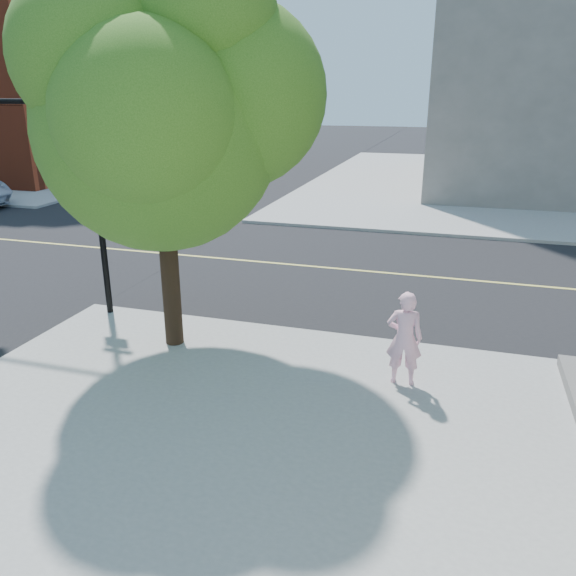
% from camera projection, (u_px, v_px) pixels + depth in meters
% --- Properties ---
extents(ground, '(140.00, 140.00, 0.00)m').
position_uv_depth(ground, '(135.00, 314.00, 12.36)').
color(ground, black).
rests_on(ground, ground).
extents(road_ew, '(140.00, 9.00, 0.01)m').
position_uv_depth(road_ew, '(218.00, 258.00, 16.42)').
color(road_ew, black).
rests_on(road_ew, ground).
extents(sidewalk_nw, '(26.00, 25.00, 0.12)m').
position_uv_depth(sidewalk_nw, '(3.00, 162.00, 38.07)').
color(sidewalk_nw, '#969694').
rests_on(sidewalk_nw, ground).
extents(man_on_phone, '(0.59, 0.41, 1.56)m').
position_uv_depth(man_on_phone, '(404.00, 338.00, 8.97)').
color(man_on_phone, '#F9B6CF').
rests_on(man_on_phone, sidewalk_se).
extents(street_tree, '(5.05, 4.59, 6.70)m').
position_uv_depth(street_tree, '(164.00, 100.00, 9.24)').
color(street_tree, black).
rests_on(street_tree, sidewalk_se).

